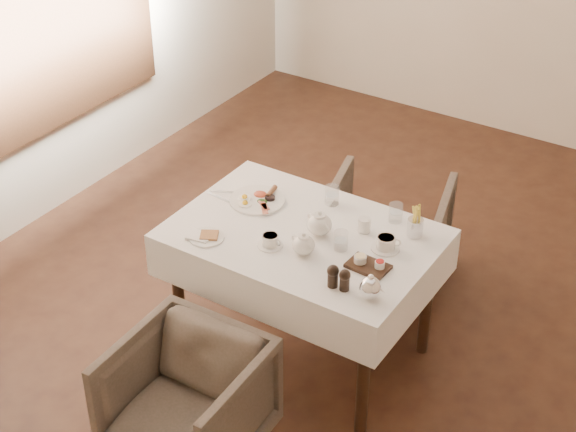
# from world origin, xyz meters

# --- Properties ---
(table) EXTENTS (1.28, 0.88, 0.75)m
(table) POSITION_xyz_m (-0.11, -0.49, 0.64)
(table) COLOR black
(table) RESTS_ON ground
(armchair_near) EXTENTS (0.65, 0.67, 0.59)m
(armchair_near) POSITION_xyz_m (-0.19, -1.35, 0.29)
(armchair_near) COLOR #474034
(armchair_near) RESTS_ON ground
(armchair_far) EXTENTS (0.82, 0.83, 0.62)m
(armchair_far) POSITION_xyz_m (-0.04, 0.32, 0.31)
(armchair_far) COLOR #474034
(armchair_far) RESTS_ON ground
(breakfast_plate) EXTENTS (0.29, 0.29, 0.04)m
(breakfast_plate) POSITION_xyz_m (-0.46, -0.37, 0.77)
(breakfast_plate) COLOR white
(breakfast_plate) RESTS_ON table
(side_plate) EXTENTS (0.18, 0.17, 0.02)m
(side_plate) POSITION_xyz_m (-0.49, -0.79, 0.76)
(side_plate) COLOR white
(side_plate) RESTS_ON table
(teapot_centre) EXTENTS (0.20, 0.18, 0.13)m
(teapot_centre) POSITION_xyz_m (-0.04, -0.46, 0.82)
(teapot_centre) COLOR white
(teapot_centre) RESTS_ON table
(teapot_front) EXTENTS (0.17, 0.15, 0.12)m
(teapot_front) POSITION_xyz_m (-0.02, -0.64, 0.81)
(teapot_front) COLOR white
(teapot_front) RESTS_ON table
(creamer) EXTENTS (0.07, 0.07, 0.07)m
(creamer) POSITION_xyz_m (0.13, -0.32, 0.79)
(creamer) COLOR white
(creamer) RESTS_ON table
(teacup_near) EXTENTS (0.12, 0.12, 0.06)m
(teacup_near) POSITION_xyz_m (-0.19, -0.67, 0.78)
(teacup_near) COLOR white
(teacup_near) RESTS_ON table
(teacup_far) EXTENTS (0.14, 0.14, 0.07)m
(teacup_far) POSITION_xyz_m (0.29, -0.40, 0.79)
(teacup_far) COLOR white
(teacup_far) RESTS_ON table
(glass_left) EXTENTS (0.09, 0.09, 0.10)m
(glass_left) POSITION_xyz_m (-0.13, -0.18, 0.81)
(glass_left) COLOR silver
(glass_left) RESTS_ON table
(glass_mid) EXTENTS (0.08, 0.08, 0.10)m
(glass_mid) POSITION_xyz_m (0.11, -0.51, 0.80)
(glass_mid) COLOR silver
(glass_mid) RESTS_ON table
(glass_right) EXTENTS (0.09, 0.09, 0.10)m
(glass_right) POSITION_xyz_m (0.22, -0.15, 0.80)
(glass_right) COLOR silver
(glass_right) RESTS_ON table
(condiment_board) EXTENTS (0.20, 0.14, 0.05)m
(condiment_board) POSITION_xyz_m (0.29, -0.57, 0.77)
(condiment_board) COLOR black
(condiment_board) RESTS_ON table
(pepper_mill_left) EXTENTS (0.06, 0.06, 0.11)m
(pepper_mill_left) POSITION_xyz_m (0.22, -0.78, 0.81)
(pepper_mill_left) COLOR black
(pepper_mill_left) RESTS_ON table
(pepper_mill_right) EXTENTS (0.07, 0.07, 0.11)m
(pepper_mill_right) POSITION_xyz_m (0.28, -0.77, 0.81)
(pepper_mill_right) COLOR black
(pepper_mill_right) RESTS_ON table
(silver_pot) EXTENTS (0.15, 0.14, 0.13)m
(silver_pot) POSITION_xyz_m (0.40, -0.77, 0.82)
(silver_pot) COLOR white
(silver_pot) RESTS_ON table
(fries_cup) EXTENTS (0.08, 0.08, 0.17)m
(fries_cup) POSITION_xyz_m (0.35, -0.22, 0.83)
(fries_cup) COLOR silver
(fries_cup) RESTS_ON table
(cutlery_fork) EXTENTS (0.18, 0.09, 0.00)m
(cutlery_fork) POSITION_xyz_m (-0.65, -0.39, 0.76)
(cutlery_fork) COLOR silver
(cutlery_fork) RESTS_ON table
(cutlery_knife) EXTENTS (0.18, 0.04, 0.00)m
(cutlery_knife) POSITION_xyz_m (-0.64, -0.46, 0.76)
(cutlery_knife) COLOR silver
(cutlery_knife) RESTS_ON table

